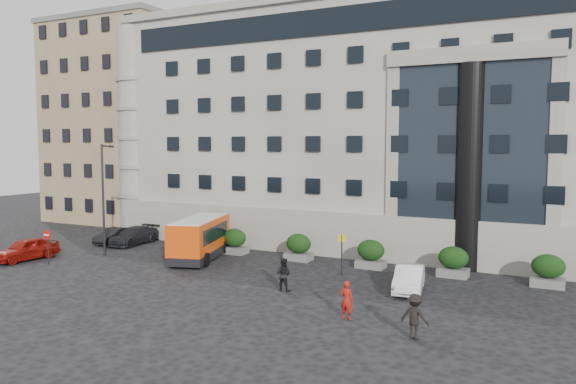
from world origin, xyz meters
name	(u,v)px	position (x,y,z in m)	size (l,w,h in m)	color
ground	(220,283)	(0.00, 0.00, 0.00)	(120.00, 120.00, 0.00)	black
civic_building	(421,132)	(6.00, 22.00, 9.00)	(44.00, 24.00, 18.00)	gray
entrance_column	(470,168)	(12.00, 10.30, 6.50)	(1.80, 1.80, 13.00)	black
apartment_near	(138,125)	(-24.00, 20.00, 10.00)	(14.00, 14.00, 20.00)	olive
apartment_far	(212,122)	(-27.00, 38.00, 11.00)	(13.00, 13.00, 22.00)	#7A6347
hedge_a	(235,241)	(-4.00, 7.80, 0.93)	(1.80, 1.26, 1.84)	#555553
hedge_b	(299,247)	(1.20, 7.80, 0.93)	(1.80, 1.26, 1.84)	#555553
hedge_c	(371,254)	(6.40, 7.80, 0.93)	(1.80, 1.26, 1.84)	#555553
hedge_d	(453,262)	(11.60, 7.80, 0.93)	(1.80, 1.26, 1.84)	#555553
hedge_e	(548,270)	(16.80, 7.80, 0.93)	(1.80, 1.26, 1.84)	#555553
street_lamp	(104,195)	(-11.94, 3.00, 4.37)	(1.16, 0.18, 8.00)	#262628
bus_stop_sign	(342,248)	(5.50, 5.00, 1.73)	(0.50, 0.08, 2.52)	#262628
no_entry_sign	(47,240)	(-13.00, -1.04, 1.65)	(0.64, 0.16, 2.32)	#262628
minibus	(200,237)	(-5.06, 5.00, 1.57)	(4.27, 7.22, 2.85)	#D9430A
red_truck	(194,211)	(-15.46, 18.36, 1.33)	(2.65, 5.00, 2.59)	maroon
parked_car_a	(26,249)	(-15.56, -0.74, 0.76)	(1.80, 4.49, 1.53)	maroon
parked_car_b	(114,236)	(-14.95, 6.95, 0.62)	(1.31, 3.75, 1.24)	black
parked_car_c	(134,236)	(-13.21, 7.30, 0.69)	(1.93, 4.74, 1.38)	black
parked_car_d	(160,230)	(-13.69, 11.00, 0.63)	(2.09, 4.54, 1.26)	black
white_taxi	(409,279)	(10.11, 3.31, 0.69)	(1.47, 4.21, 1.39)	white
pedestrian_a	(347,300)	(8.86, -2.81, 0.89)	(0.65, 0.43, 1.79)	#A31710
pedestrian_b	(283,274)	(3.98, 0.25, 0.91)	(0.88, 0.69, 1.82)	black
pedestrian_c	(415,316)	(12.30, -3.97, 0.94)	(1.22, 0.70, 1.89)	black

